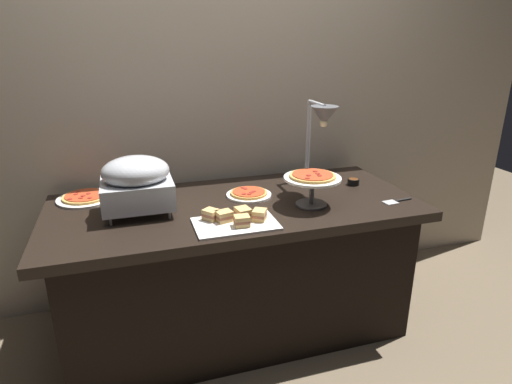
{
  "coord_description": "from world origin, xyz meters",
  "views": [
    {
      "loc": [
        -0.52,
        -2.02,
        1.57
      ],
      "look_at": [
        0.11,
        0.0,
        0.81
      ],
      "focal_mm": 30.21,
      "sensor_mm": 36.0,
      "label": 1
    }
  ],
  "objects": [
    {
      "name": "ground_plane",
      "position": [
        0.0,
        0.0,
        0.0
      ],
      "size": [
        8.0,
        8.0,
        0.0
      ],
      "primitive_type": "plane",
      "color": "brown"
    },
    {
      "name": "back_wall",
      "position": [
        0.0,
        0.5,
        1.2
      ],
      "size": [
        4.4,
        0.04,
        2.4
      ],
      "primitive_type": "cube",
      "color": "tan",
      "rests_on": "ground_plane"
    },
    {
      "name": "buffet_table",
      "position": [
        0.0,
        0.0,
        0.39
      ],
      "size": [
        1.9,
        0.84,
        0.76
      ],
      "color": "black",
      "rests_on": "ground_plane"
    },
    {
      "name": "chafing_dish",
      "position": [
        -0.48,
        0.01,
        0.92
      ],
      "size": [
        0.33,
        0.28,
        0.29
      ],
      "color": "#B7BABF",
      "rests_on": "buffet_table"
    },
    {
      "name": "heat_lamp",
      "position": [
        0.51,
        0.09,
        1.13
      ],
      "size": [
        0.15,
        0.34,
        0.48
      ],
      "color": "#B7BABF",
      "rests_on": "buffet_table"
    },
    {
      "name": "pizza_plate_front",
      "position": [
        -0.75,
        0.29,
        0.77
      ],
      "size": [
        0.3,
        0.3,
        0.03
      ],
      "color": "white",
      "rests_on": "buffet_table"
    },
    {
      "name": "pizza_plate_center",
      "position": [
        0.1,
        0.08,
        0.77
      ],
      "size": [
        0.24,
        0.24,
        0.03
      ],
      "color": "white",
      "rests_on": "buffet_table"
    },
    {
      "name": "pizza_plate_raised_stand",
      "position": [
        0.37,
        -0.14,
        0.89
      ],
      "size": [
        0.29,
        0.29,
        0.17
      ],
      "color": "#595B60",
      "rests_on": "buffet_table"
    },
    {
      "name": "sandwich_platter",
      "position": [
        -0.07,
        -0.25,
        0.78
      ],
      "size": [
        0.38,
        0.24,
        0.06
      ],
      "color": "white",
      "rests_on": "buffet_table"
    },
    {
      "name": "sauce_cup_near",
      "position": [
        -0.34,
        0.27,
        0.78
      ],
      "size": [
        0.07,
        0.07,
        0.03
      ],
      "color": "black",
      "rests_on": "buffet_table"
    },
    {
      "name": "sauce_cup_far",
      "position": [
        0.73,
        0.08,
        0.78
      ],
      "size": [
        0.07,
        0.07,
        0.04
      ],
      "color": "black",
      "rests_on": "buffet_table"
    },
    {
      "name": "serving_spatula",
      "position": [
        0.81,
        -0.23,
        0.76
      ],
      "size": [
        0.17,
        0.06,
        0.01
      ],
      "color": "#B7BABF",
      "rests_on": "buffet_table"
    }
  ]
}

